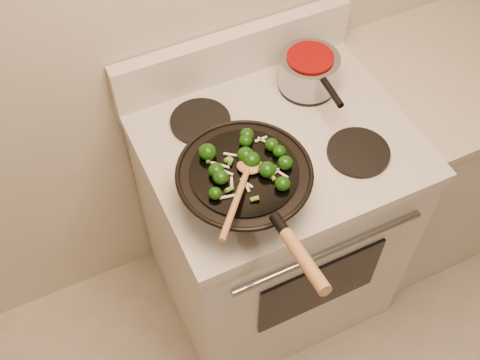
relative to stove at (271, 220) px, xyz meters
name	(u,v)px	position (x,y,z in m)	size (l,w,h in m)	color
stove	(271,220)	(0.00, 0.00, 0.00)	(0.78, 0.67, 1.08)	silver
counter_unit	(445,145)	(0.77, 0.03, -0.01)	(0.89, 0.62, 0.91)	silver
wok	(245,183)	(-0.18, -0.16, 0.52)	(0.36, 0.59, 0.20)	black
stirfry	(245,161)	(-0.17, -0.14, 0.59)	(0.24, 0.22, 0.04)	#103908
wooden_spoon	(242,186)	(-0.21, -0.21, 0.60)	(0.21, 0.25, 0.07)	#A87241
saucepan	(309,71)	(0.18, 0.15, 0.52)	(0.18, 0.29, 0.11)	#919399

